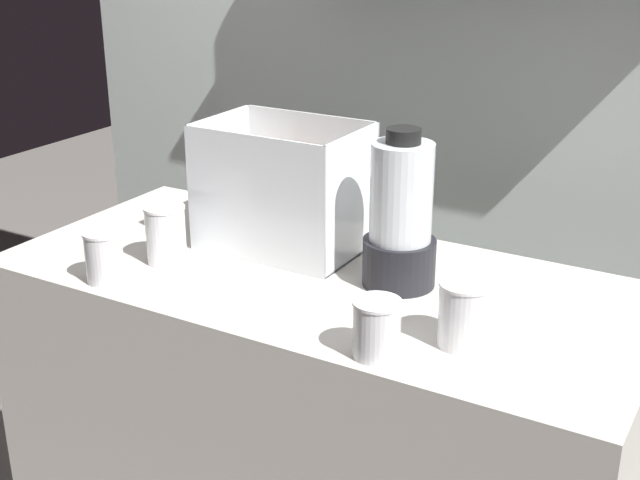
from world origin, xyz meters
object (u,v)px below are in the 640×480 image
object	(u,v)px
carrot_display_bin	(281,207)
juice_cup_beet_left	(166,238)
juice_cup_orange_far_left	(104,258)
juice_cup_orange_right	(463,318)
juice_cup_carrot_middle	(377,332)
blender_pitcher	(400,220)

from	to	relation	value
carrot_display_bin	juice_cup_beet_left	distance (m)	0.27
juice_cup_orange_far_left	juice_cup_orange_right	xyz separation A→B (m)	(0.76, 0.11, 0.00)
juice_cup_beet_left	juice_cup_carrot_middle	world-z (taller)	juice_cup_beet_left
juice_cup_orange_far_left	juice_cup_carrot_middle	size ratio (longest dim) A/B	1.05
blender_pitcher	juice_cup_carrot_middle	xyz separation A→B (m)	(0.10, -0.30, -0.10)
juice_cup_orange_far_left	juice_cup_orange_right	world-z (taller)	juice_cup_orange_right
carrot_display_bin	blender_pitcher	bearing A→B (deg)	-10.68
carrot_display_bin	juice_cup_beet_left	bearing A→B (deg)	-128.31
juice_cup_carrot_middle	juice_cup_orange_right	world-z (taller)	juice_cup_orange_right
juice_cup_carrot_middle	juice_cup_beet_left	bearing A→B (deg)	165.92
carrot_display_bin	juice_cup_orange_right	bearing A→B (deg)	-24.54
carrot_display_bin	juice_cup_beet_left	world-z (taller)	carrot_display_bin
juice_cup_carrot_middle	juice_cup_orange_right	distance (m)	0.16
juice_cup_beet_left	juice_cup_orange_right	world-z (taller)	juice_cup_beet_left
juice_cup_carrot_middle	juice_cup_orange_right	bearing A→B (deg)	44.34
juice_cup_orange_far_left	juice_cup_orange_right	distance (m)	0.76
juice_cup_orange_far_left	juice_cup_carrot_middle	world-z (taller)	juice_cup_orange_far_left
juice_cup_orange_far_left	juice_cup_beet_left	size ratio (longest dim) A/B	0.85
juice_cup_orange_far_left	juice_cup_carrot_middle	distance (m)	0.64
juice_cup_beet_left	juice_cup_carrot_middle	size ratio (longest dim) A/B	1.23
juice_cup_beet_left	juice_cup_orange_far_left	bearing A→B (deg)	-106.75
carrot_display_bin	juice_cup_carrot_middle	size ratio (longest dim) A/B	3.37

